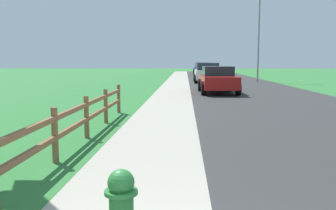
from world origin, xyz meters
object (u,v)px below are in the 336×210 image
at_px(street_lamp, 260,31).
at_px(parked_car_white, 207,73).
at_px(parked_car_silver, 207,71).
at_px(parked_car_blue, 201,68).
at_px(parked_suv_red, 218,80).

bearing_deg(street_lamp, parked_car_white, -170.11).
xyz_separation_m(parked_car_white, parked_car_silver, (0.50, 8.55, -0.10)).
relative_size(parked_car_blue, street_lamp, 0.62).
bearing_deg(street_lamp, parked_car_silver, 116.26).
height_order(parked_car_white, street_lamp, street_lamp).
relative_size(parked_car_silver, parked_car_blue, 1.14).
height_order(parked_car_silver, street_lamp, street_lamp).
bearing_deg(parked_suv_red, parked_car_white, 89.89).
distance_m(parked_suv_red, parked_car_blue, 27.70).
bearing_deg(parked_car_blue, street_lamp, -76.56).
xyz_separation_m(parked_car_blue, street_lamp, (4.02, -16.84, 3.36)).
bearing_deg(parked_suv_red, street_lamp, 68.11).
height_order(parked_car_blue, street_lamp, street_lamp).
xyz_separation_m(parked_car_white, street_lamp, (4.35, 0.76, 3.37)).
relative_size(parked_suv_red, parked_car_white, 0.88).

